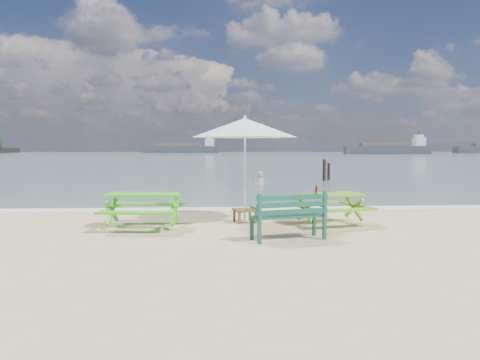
{
  "coord_description": "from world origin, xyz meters",
  "views": [
    {
      "loc": [
        -0.84,
        -9.43,
        1.88
      ],
      "look_at": [
        -0.1,
        3.0,
        1.0
      ],
      "focal_mm": 35.0,
      "sensor_mm": 36.0,
      "label": 1
    }
  ],
  "objects": [
    {
      "name": "beer_bottle",
      "position": [
        1.65,
        1.63,
        0.83
      ],
      "size": [
        0.07,
        0.07,
        0.26
      ],
      "color": "brown",
      "rests_on": "picnic_table_right"
    },
    {
      "name": "sea",
      "position": [
        0.0,
        85.0,
        0.0
      ],
      "size": [
        300.0,
        300.0,
        0.0
      ],
      "primitive_type": "plane",
      "color": "slate",
      "rests_on": "ground"
    },
    {
      "name": "foam_strip",
      "position": [
        0.0,
        4.6,
        0.01
      ],
      "size": [
        22.0,
        0.9,
        0.01
      ],
      "primitive_type": "cube",
      "color": "silver",
      "rests_on": "ground"
    },
    {
      "name": "patio_umbrella",
      "position": [
        -0.04,
        2.1,
        2.35
      ],
      "size": [
        3.21,
        3.21,
        2.59
      ],
      "color": "silver",
      "rests_on": "ground"
    },
    {
      "name": "park_bench",
      "position": [
        0.69,
        -0.1,
        0.29
      ],
      "size": [
        1.6,
        0.89,
        0.94
      ],
      "color": "#104637",
      "rests_on": "ground"
    },
    {
      "name": "picnic_table_left",
      "position": [
        -2.45,
        1.48,
        0.39
      ],
      "size": [
        1.82,
        1.99,
        0.8
      ],
      "color": "green",
      "rests_on": "ground"
    },
    {
      "name": "mooring_pilings",
      "position": [
        5.5,
        16.27,
        0.46
      ],
      "size": [
        0.58,
        0.78,
        1.4
      ],
      "color": "black",
      "rests_on": "ground"
    },
    {
      "name": "swimmer",
      "position": [
        1.75,
        16.03,
        -0.36
      ],
      "size": [
        0.74,
        0.55,
        1.82
      ],
      "color": "tan",
      "rests_on": "ground"
    },
    {
      "name": "cargo_ships",
      "position": [
        65.36,
        121.45,
        1.18
      ],
      "size": [
        157.19,
        30.62,
        4.4
      ],
      "color": "#32383B",
      "rests_on": "ground"
    },
    {
      "name": "picnic_table_right",
      "position": [
        2.04,
        1.78,
        0.36
      ],
      "size": [
        1.98,
        2.1,
        0.74
      ],
      "color": "#68A018",
      "rests_on": "ground"
    },
    {
      "name": "side_table",
      "position": [
        -0.04,
        2.1,
        0.18
      ],
      "size": [
        0.64,
        0.64,
        0.34
      ],
      "color": "brown",
      "rests_on": "ground"
    }
  ]
}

